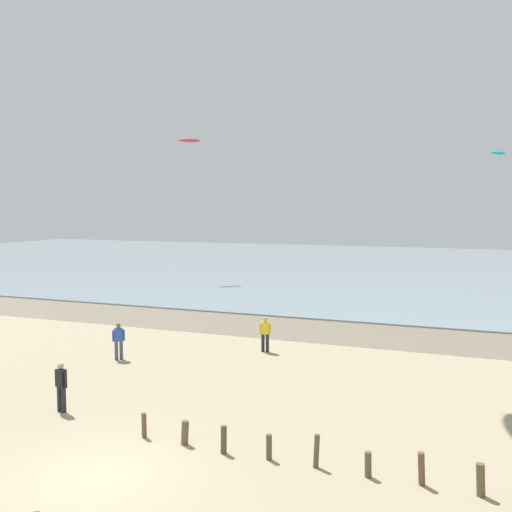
{
  "coord_description": "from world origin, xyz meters",
  "views": [
    {
      "loc": [
        8.98,
        -11.6,
        6.92
      ],
      "look_at": [
        0.53,
        10.0,
        4.99
      ],
      "focal_mm": 39.63,
      "sensor_mm": 36.0,
      "label": 1
    }
  ],
  "objects_px": {
    "person_nearest_camera": "(119,340)",
    "person_by_waterline": "(61,385)",
    "kite_aloft_3": "(498,153)",
    "kite_aloft_7": "(189,141)",
    "person_mid_beach": "(265,333)"
  },
  "relations": [
    {
      "from": "person_nearest_camera",
      "to": "person_by_waterline",
      "type": "xyz_separation_m",
      "value": [
        2.13,
        -6.36,
        0.0
      ]
    },
    {
      "from": "person_by_waterline",
      "to": "kite_aloft_3",
      "type": "height_order",
      "value": "kite_aloft_3"
    },
    {
      "from": "person_nearest_camera",
      "to": "kite_aloft_7",
      "type": "height_order",
      "value": "kite_aloft_7"
    },
    {
      "from": "person_nearest_camera",
      "to": "person_mid_beach",
      "type": "xyz_separation_m",
      "value": [
        5.77,
        3.81,
        0.0
      ]
    },
    {
      "from": "person_nearest_camera",
      "to": "person_by_waterline",
      "type": "relative_size",
      "value": 1.0
    },
    {
      "from": "person_by_waterline",
      "to": "kite_aloft_3",
      "type": "xyz_separation_m",
      "value": [
        14.63,
        39.55,
        10.95
      ]
    },
    {
      "from": "person_mid_beach",
      "to": "kite_aloft_3",
      "type": "height_order",
      "value": "kite_aloft_3"
    },
    {
      "from": "person_mid_beach",
      "to": "kite_aloft_7",
      "type": "relative_size",
      "value": 0.79
    },
    {
      "from": "kite_aloft_3",
      "to": "kite_aloft_7",
      "type": "height_order",
      "value": "kite_aloft_7"
    },
    {
      "from": "person_nearest_camera",
      "to": "person_mid_beach",
      "type": "bearing_deg",
      "value": 33.46
    },
    {
      "from": "person_mid_beach",
      "to": "person_by_waterline",
      "type": "distance_m",
      "value": 10.8
    },
    {
      "from": "person_nearest_camera",
      "to": "kite_aloft_7",
      "type": "relative_size",
      "value": 0.79
    },
    {
      "from": "person_mid_beach",
      "to": "kite_aloft_7",
      "type": "xyz_separation_m",
      "value": [
        -16.74,
        23.83,
        12.61
      ]
    },
    {
      "from": "person_by_waterline",
      "to": "person_mid_beach",
      "type": "bearing_deg",
      "value": 70.29
    },
    {
      "from": "person_mid_beach",
      "to": "kite_aloft_7",
      "type": "height_order",
      "value": "kite_aloft_7"
    }
  ]
}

